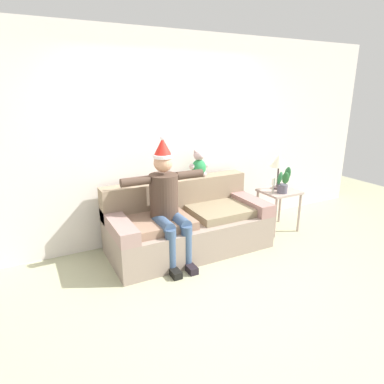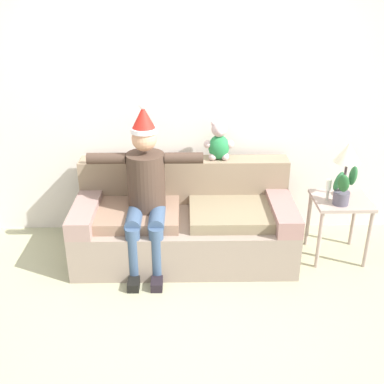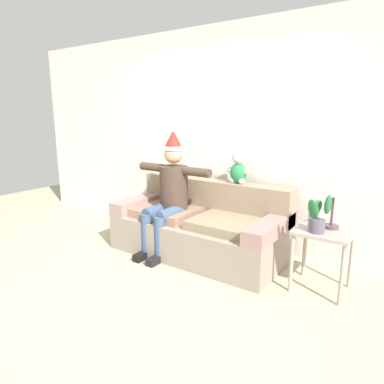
{
  "view_description": "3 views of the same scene",
  "coord_description": "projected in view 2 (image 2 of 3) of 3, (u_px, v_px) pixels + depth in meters",
  "views": [
    {
      "loc": [
        -1.78,
        -2.54,
        1.99
      ],
      "look_at": [
        0.02,
        0.91,
        0.78
      ],
      "focal_mm": 31.1,
      "sensor_mm": 36.0,
      "label": 1
    },
    {
      "loc": [
        0.01,
        -2.92,
        2.45
      ],
      "look_at": [
        0.07,
        0.77,
        0.75
      ],
      "focal_mm": 43.76,
      "sensor_mm": 36.0,
      "label": 2
    },
    {
      "loc": [
        2.16,
        -2.29,
        1.66
      ],
      "look_at": [
        -0.05,
        0.9,
        0.77
      ],
      "focal_mm": 32.23,
      "sensor_mm": 36.0,
      "label": 3
    }
  ],
  "objects": [
    {
      "name": "teddy_bear",
      "position": [
        219.0,
        142.0,
        4.44
      ],
      "size": [
        0.29,
        0.17,
        0.38
      ],
      "color": "#278346",
      "rests_on": "couch"
    },
    {
      "name": "potted_plant",
      "position": [
        343.0,
        188.0,
        4.11
      ],
      "size": [
        0.23,
        0.23,
        0.37
      ],
      "color": "#555061",
      "rests_on": "side_table"
    },
    {
      "name": "candle_tall",
      "position": [
        328.0,
        187.0,
        4.2
      ],
      "size": [
        0.04,
        0.04,
        0.2
      ],
      "color": "beige",
      "rests_on": "side_table"
    },
    {
      "name": "back_wall",
      "position": [
        184.0,
        102.0,
        4.52
      ],
      "size": [
        7.0,
        0.1,
        2.7
      ],
      "primitive_type": "cube",
      "color": "silver",
      "rests_on": "ground_plane"
    },
    {
      "name": "table_lamp",
      "position": [
        348.0,
        155.0,
        4.2
      ],
      "size": [
        0.24,
        0.24,
        0.51
      ],
      "color": "#4E3D40",
      "rests_on": "side_table"
    },
    {
      "name": "ground_plane",
      "position": [
        185.0,
        319.0,
        3.68
      ],
      "size": [
        10.0,
        10.0,
        0.0
      ],
      "primitive_type": "plane",
      "color": "#A7A885"
    },
    {
      "name": "side_table",
      "position": [
        340.0,
        209.0,
        4.32
      ],
      "size": [
        0.51,
        0.46,
        0.6
      ],
      "color": "#A8938B",
      "rests_on": "ground_plane"
    },
    {
      "name": "couch",
      "position": [
        184.0,
        222.0,
        4.46
      ],
      "size": [
        2.02,
        0.94,
        0.85
      ],
      "color": "gray",
      "rests_on": "ground_plane"
    },
    {
      "name": "person_seated",
      "position": [
        146.0,
        188.0,
        4.12
      ],
      "size": [
        1.02,
        0.77,
        1.5
      ],
      "color": "#463329",
      "rests_on": "ground_plane"
    }
  ]
}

